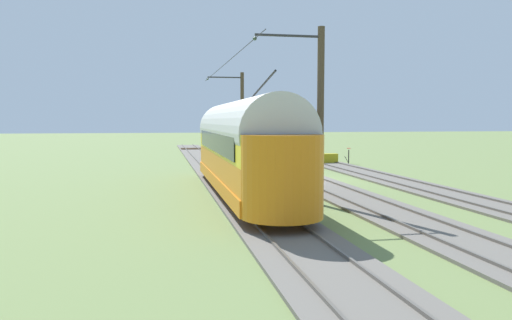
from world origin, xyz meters
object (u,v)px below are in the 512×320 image
catenary_pole_mid_near (319,113)px  track_end_bumper (326,159)px  catenary_pole_foreground (241,116)px  vintage_streetcar (243,146)px  switch_stand (348,155)px

catenary_pole_mid_near → track_end_bumper: 19.35m
catenary_pole_mid_near → catenary_pole_foreground: bearing=-90.0°
vintage_streetcar → track_end_bumper: size_ratio=9.54×
track_end_bumper → vintage_streetcar: bearing=58.6°
switch_stand → catenary_pole_mid_near: bearing=64.8°
catenary_pole_foreground → catenary_pole_mid_near: same height
catenary_pole_mid_near → track_end_bumper: (-6.55, -17.90, -3.32)m
catenary_pole_foreground → switch_stand: (-8.31, 1.42, -3.02)m
catenary_pole_mid_near → switch_stand: (-8.31, -17.63, -3.02)m
vintage_streetcar → switch_stand: 18.36m
catenary_pole_mid_near → track_end_bumper: catenary_pole_mid_near is taller
vintage_streetcar → catenary_pole_mid_near: size_ratio=2.42×
catenary_pole_foreground → catenary_pole_mid_near: size_ratio=1.00×
vintage_streetcar → track_end_bumper: vintage_streetcar is taller
catenary_pole_foreground → catenary_pole_mid_near: bearing=90.0°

